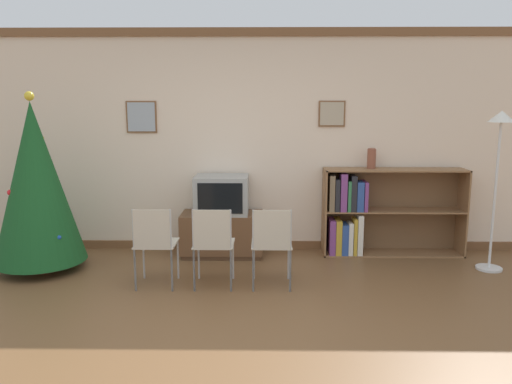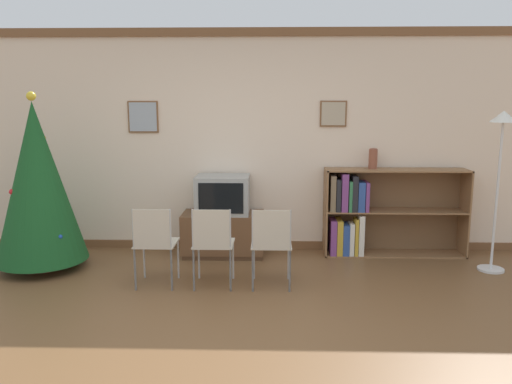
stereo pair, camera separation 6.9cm
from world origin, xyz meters
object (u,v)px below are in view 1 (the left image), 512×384
Objects in this scene: folding_chair_center at (213,242)px; standing_lamp at (499,149)px; christmas_tree at (36,183)px; vase at (372,158)px; bookshelf at (367,213)px; tv_console at (222,234)px; folding_chair_right at (272,242)px; television at (222,195)px; folding_chair_left at (154,242)px.

standing_lamp is (3.01, 0.61, 0.87)m from folding_chair_center.
vase is at bearing 10.24° from christmas_tree.
standing_lamp is (1.25, -0.57, 0.83)m from bookshelf.
bookshelf reaches higher than folding_chair_center.
folding_chair_center is (0.00, -1.10, 0.21)m from tv_console.
tv_console is 1.12m from folding_chair_center.
television is at bearing 117.71° from folding_chair_right.
folding_chair_center is at bearing -90.00° from television.
folding_chair_left and folding_chair_right have the same top height.
tv_console is at bearing 90.00° from television.
vase is (1.79, 1.23, 0.70)m from folding_chair_center.
folding_chair_center is (0.00, -1.10, -0.27)m from television.
television is 0.36× the size of standing_lamp.
christmas_tree is at bearing -170.34° from bookshelf.
christmas_tree is at bearing -169.76° from vase.
christmas_tree is 3.09× the size of television.
christmas_tree reaches higher than bookshelf.
television reaches higher than folding_chair_center.
folding_chair_right is (0.58, 0.00, 0.00)m from folding_chair_center.
folding_chair_left is at bearing -117.71° from television.
tv_console is 0.56× the size of standing_lamp.
folding_chair_right is 2.65m from standing_lamp.
vase reaches higher than tv_console.
television is 0.77× the size of folding_chair_left.
folding_chair_left is 0.58m from folding_chair_center.
standing_lamp is (2.43, 0.61, 0.87)m from folding_chair_right.
standing_lamp reaches higher than tv_console.
bookshelf is (1.76, 0.08, -0.24)m from television.
folding_chair_center is at bearing -15.60° from christmas_tree.
vase is (2.37, 1.23, 0.70)m from folding_chair_left.
standing_lamp is at bearing 14.05° from folding_chair_right.
vase is (1.79, 0.13, 0.43)m from television.
christmas_tree reaches higher than standing_lamp.
television is 1.27m from folding_chair_left.
tv_console is 0.58× the size of bookshelf.
folding_chair_left is 1.16m from folding_chair_right.
folding_chair_right is 1.67m from bookshelf.
folding_chair_right is at bearing 0.00° from folding_chair_center.
television is 1.78m from bookshelf.
bookshelf is at bearing 155.32° from standing_lamp.
vase is at bearing 3.93° from tv_console.
christmas_tree reaches higher than folding_chair_center.
standing_lamp is at bearing 0.68° from christmas_tree.
standing_lamp is (3.59, 0.61, 0.87)m from folding_chair_left.
bookshelf reaches higher than television.
christmas_tree is 2.16m from tv_console.
vase reaches higher than folding_chair_left.
christmas_tree is at bearing 164.40° from folding_chair_center.
folding_chair_right is at bearing -62.29° from television.
folding_chair_center is 3.38× the size of vase.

